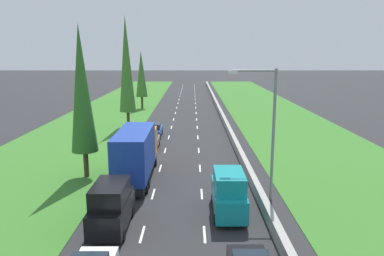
% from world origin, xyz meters
% --- Properties ---
extents(ground_plane, '(300.00, 300.00, 0.00)m').
position_xyz_m(ground_plane, '(0.00, 60.00, 0.00)').
color(ground_plane, '#28282B').
rests_on(ground_plane, ground).
extents(grass_verge_left, '(14.00, 140.00, 0.04)m').
position_xyz_m(grass_verge_left, '(-12.65, 60.00, 0.02)').
color(grass_verge_left, '#387528').
rests_on(grass_verge_left, ground).
extents(grass_verge_right, '(14.00, 140.00, 0.04)m').
position_xyz_m(grass_verge_right, '(14.35, 60.00, 0.02)').
color(grass_verge_right, '#387528').
rests_on(grass_verge_right, ground).
extents(median_barrier, '(0.44, 120.00, 0.85)m').
position_xyz_m(median_barrier, '(5.70, 60.00, 0.42)').
color(median_barrier, '#9E9B93').
rests_on(median_barrier, ground).
extents(lane_markings, '(3.64, 116.00, 0.01)m').
position_xyz_m(lane_markings, '(0.00, 60.00, 0.01)').
color(lane_markings, white).
rests_on(lane_markings, ground).
extents(black_van_left_lane, '(1.96, 4.90, 2.82)m').
position_xyz_m(black_van_left_lane, '(-3.56, 21.71, 1.40)').
color(black_van_left_lane, black).
rests_on(black_van_left_lane, ground).
extents(blue_box_truck_left_lane, '(2.46, 9.40, 4.18)m').
position_xyz_m(blue_box_truck_left_lane, '(-3.36, 30.19, 2.18)').
color(blue_box_truck_left_lane, black).
rests_on(blue_box_truck_left_lane, ground).
extents(grey_hatchback_left_lane, '(1.74, 3.90, 1.72)m').
position_xyz_m(grey_hatchback_left_lane, '(-3.34, 39.73, 0.84)').
color(grey_hatchback_left_lane, slate).
rests_on(grey_hatchback_left_lane, ground).
extents(blue_sedan_left_lane, '(1.82, 4.50, 1.64)m').
position_xyz_m(blue_sedan_left_lane, '(-3.53, 45.41, 0.81)').
color(blue_sedan_left_lane, '#1E47B7').
rests_on(blue_sedan_left_lane, ground).
extents(teal_van_right_lane, '(1.96, 4.90, 2.82)m').
position_xyz_m(teal_van_right_lane, '(3.34, 23.67, 1.40)').
color(teal_van_right_lane, teal).
rests_on(teal_van_right_lane, ground).
extents(poplar_tree_second, '(2.11, 2.11, 12.22)m').
position_xyz_m(poplar_tree_second, '(-7.58, 30.74, 7.16)').
color(poplar_tree_second, '#4C3823').
rests_on(poplar_tree_second, ground).
extents(poplar_tree_third, '(2.17, 2.17, 14.74)m').
position_xyz_m(poplar_tree_third, '(-7.59, 51.04, 8.43)').
color(poplar_tree_third, '#4C3823').
rests_on(poplar_tree_third, ground).
extents(poplar_tree_fourth, '(2.06, 2.06, 10.33)m').
position_xyz_m(poplar_tree_fourth, '(-7.95, 67.93, 6.21)').
color(poplar_tree_fourth, '#4C3823').
rests_on(poplar_tree_fourth, ground).
extents(street_light_mast, '(3.20, 0.28, 9.00)m').
position_xyz_m(street_light_mast, '(6.15, 26.03, 5.23)').
color(street_light_mast, gray).
rests_on(street_light_mast, ground).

